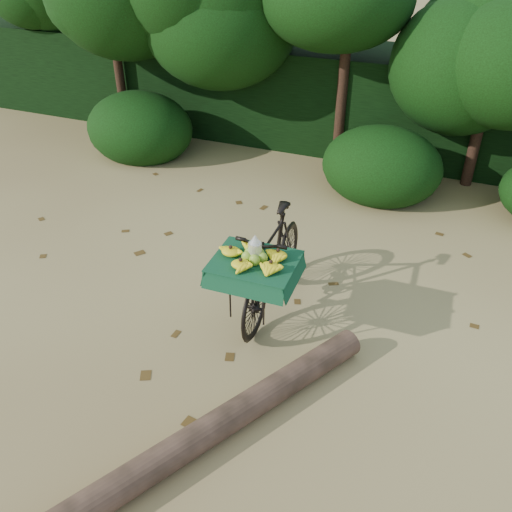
% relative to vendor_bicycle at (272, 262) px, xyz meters
% --- Properties ---
extents(ground, '(80.00, 80.00, 0.00)m').
position_rel_vendor_bicycle_xyz_m(ground, '(-0.93, -0.93, -0.61)').
color(ground, tan).
rests_on(ground, ground).
extents(vendor_bicycle, '(0.88, 1.99, 1.20)m').
position_rel_vendor_bicycle_xyz_m(vendor_bicycle, '(0.00, 0.00, 0.00)').
color(vendor_bicycle, black).
rests_on(vendor_bicycle, ground).
extents(fallen_log, '(2.06, 3.49, 0.28)m').
position_rel_vendor_bicycle_xyz_m(fallen_log, '(0.15, -2.11, -0.47)').
color(fallen_log, brown).
rests_on(fallen_log, ground).
extents(hedge_backdrop, '(26.00, 1.80, 1.80)m').
position_rel_vendor_bicycle_xyz_m(hedge_backdrop, '(-0.93, 5.37, 0.29)').
color(hedge_backdrop, black).
rests_on(hedge_backdrop, ground).
extents(tree_row, '(14.50, 2.00, 4.00)m').
position_rel_vendor_bicycle_xyz_m(tree_row, '(-1.58, 4.57, 1.39)').
color(tree_row, black).
rests_on(tree_row, ground).
extents(bush_clumps, '(8.80, 1.70, 0.90)m').
position_rel_vendor_bicycle_xyz_m(bush_clumps, '(-0.43, 3.37, -0.16)').
color(bush_clumps, black).
rests_on(bush_clumps, ground).
extents(leaf_litter, '(7.00, 7.30, 0.01)m').
position_rel_vendor_bicycle_xyz_m(leaf_litter, '(-0.93, -0.28, -0.61)').
color(leaf_litter, '#4D3514').
rests_on(leaf_litter, ground).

